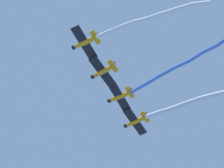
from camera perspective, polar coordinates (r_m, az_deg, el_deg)
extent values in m
ellipsoid|color=orange|center=(97.67, 3.09, -4.80)|extent=(5.37, 3.28, 1.11)
sphere|color=black|center=(98.39, 1.77, -5.40)|extent=(1.25, 1.25, 0.94)
ellipsoid|color=#232833|center=(98.17, 2.73, -4.81)|extent=(1.54, 1.24, 0.59)
cube|color=black|center=(97.60, 3.00, -4.90)|extent=(4.98, 7.91, 0.15)
cube|color=orange|center=(97.16, 4.27, -4.24)|extent=(2.23, 3.22, 0.12)
cube|color=black|center=(97.64, 4.19, -4.05)|extent=(1.18, 0.65, 1.52)
cylinder|color=white|center=(96.52, 5.29, -3.91)|extent=(3.13, 1.93, 1.16)
cylinder|color=white|center=(95.75, 6.88, -3.39)|extent=(3.08, 1.88, 1.30)
cylinder|color=white|center=(94.94, 8.51, -2.82)|extent=(3.30, 2.13, 1.31)
cylinder|color=white|center=(94.18, 10.27, -2.18)|extent=(3.40, 2.11, 1.29)
cylinder|color=white|center=(93.68, 11.95, -1.63)|extent=(2.87, 1.66, 1.18)
cylinder|color=white|center=(93.41, 13.62, -1.20)|extent=(3.21, 1.70, 1.25)
sphere|color=white|center=(96.92, 4.50, -4.19)|extent=(0.89, 0.89, 0.89)
sphere|color=white|center=(96.15, 6.09, -3.63)|extent=(0.89, 0.89, 0.89)
sphere|color=white|center=(95.38, 7.67, -3.14)|extent=(0.89, 0.89, 0.89)
sphere|color=white|center=(94.54, 9.37, -2.50)|extent=(0.89, 0.89, 0.89)
sphere|color=white|center=(93.84, 11.17, -1.85)|extent=(0.89, 0.89, 0.89)
sphere|color=white|center=(93.54, 12.73, -1.42)|extent=(0.89, 0.89, 0.89)
ellipsoid|color=orange|center=(93.84, 1.07, -1.60)|extent=(5.45, 2.95, 1.11)
sphere|color=black|center=(94.49, -0.34, -2.16)|extent=(1.21, 1.21, 0.94)
ellipsoid|color=#232833|center=(94.34, 0.69, -1.60)|extent=(1.53, 1.17, 0.59)
cube|color=black|center=(93.76, 0.97, -1.69)|extent=(4.51, 8.01, 0.15)
cube|color=orange|center=(93.40, 2.32, -1.06)|extent=(2.05, 3.24, 0.12)
cube|color=black|center=(93.90, 2.25, -0.88)|extent=(1.20, 0.57, 1.52)
cylinder|color=#4C75DB|center=(92.92, 3.38, -0.56)|extent=(3.14, 1.99, 1.07)
cylinder|color=#4C75DB|center=(92.44, 5.18, 0.48)|extent=(3.69, 2.30, 1.13)
cylinder|color=#4C75DB|center=(91.93, 7.06, 1.56)|extent=(3.32, 2.20, 0.84)
cylinder|color=#4C75DB|center=(91.60, 8.94, 2.51)|extent=(3.48, 1.91, 0.97)
cylinder|color=#4C75DB|center=(91.47, 10.80, 3.51)|extent=(3.33, 2.24, 1.08)
cylinder|color=#4C75DB|center=(91.29, 12.57, 4.49)|extent=(3.14, 2.01, 0.73)
sphere|color=#4C75DB|center=(93.18, 2.57, -1.02)|extent=(0.71, 0.71, 0.71)
sphere|color=#4C75DB|center=(92.69, 4.20, -0.09)|extent=(0.71, 0.71, 0.71)
sphere|color=#4C75DB|center=(92.21, 6.16, 1.06)|extent=(0.71, 0.71, 0.71)
sphere|color=#4C75DB|center=(91.68, 7.97, 2.07)|extent=(0.71, 0.71, 0.71)
sphere|color=#4C75DB|center=(91.56, 9.91, 2.95)|extent=(0.71, 0.71, 0.71)
sphere|color=#4C75DB|center=(91.42, 11.69, 4.06)|extent=(0.71, 0.71, 0.71)
sphere|color=#4C75DB|center=(91.20, 13.46, 4.92)|extent=(0.71, 0.71, 0.71)
ellipsoid|color=orange|center=(89.95, -1.11, 1.67)|extent=(5.34, 3.37, 1.11)
sphere|color=black|center=(90.75, -2.50, 0.95)|extent=(1.26, 1.26, 0.94)
ellipsoid|color=#232833|center=(90.50, -1.47, 1.62)|extent=(1.54, 1.26, 0.59)
cube|color=black|center=(89.88, -1.22, 1.56)|extent=(5.11, 7.88, 0.15)
cube|color=orange|center=(89.39, 0.12, 2.34)|extent=(2.28, 3.21, 0.12)
cube|color=black|center=(89.91, 0.06, 2.50)|extent=(1.17, 0.67, 1.52)
ellipsoid|color=orange|center=(87.05, -3.47, 5.39)|extent=(5.44, 3.02, 1.11)
sphere|color=black|center=(87.78, -4.95, 4.71)|extent=(1.22, 1.22, 0.94)
ellipsoid|color=#232833|center=(87.59, -3.85, 5.34)|extent=(1.53, 1.18, 0.59)
cube|color=black|center=(86.97, -3.58, 5.30)|extent=(4.61, 7.99, 0.15)
cube|color=orange|center=(86.55, -2.15, 6.03)|extent=(2.09, 3.24, 0.12)
cube|color=black|center=(87.08, -2.20, 6.18)|extent=(1.20, 0.59, 1.52)
cylinder|color=white|center=(86.05, -1.18, 6.40)|extent=(2.52, 1.53, 0.80)
cylinder|color=white|center=(85.39, 0.30, 7.03)|extent=(2.75, 1.71, 1.10)
cylinder|color=white|center=(84.78, 1.89, 7.65)|extent=(2.73, 1.53, 0.81)
cylinder|color=white|center=(84.49, 3.65, 8.18)|extent=(2.91, 1.25, 0.78)
cylinder|color=white|center=(84.21, 5.47, 8.67)|extent=(2.89, 1.54, 1.01)
cylinder|color=white|center=(84.03, 7.38, 9.25)|extent=(3.20, 1.45, 0.88)
cylinder|color=white|center=(84.07, 9.34, 9.80)|extent=(2.94, 1.40, 0.82)
cylinder|color=white|center=(84.02, 11.33, 10.13)|extent=(3.16, 1.08, 1.25)
sphere|color=white|center=(86.30, -1.89, 6.09)|extent=(0.76, 0.76, 0.76)
sphere|color=white|center=(85.81, -0.45, 6.71)|extent=(0.76, 0.76, 0.76)
sphere|color=white|center=(85.00, 1.07, 7.34)|extent=(0.76, 0.76, 0.76)
sphere|color=white|center=(84.58, 2.71, 7.95)|extent=(0.76, 0.76, 0.76)
sphere|color=white|center=(84.43, 4.59, 8.40)|extent=(0.76, 0.76, 0.76)
sphere|color=white|center=(84.02, 6.36, 8.95)|extent=(0.76, 0.76, 0.76)
sphere|color=white|center=(84.08, 8.40, 9.55)|extent=(0.76, 0.76, 0.76)
sphere|color=white|center=(84.09, 10.29, 10.04)|extent=(0.76, 0.76, 0.76)
sphere|color=white|center=(83.98, 12.37, 10.21)|extent=(0.76, 0.76, 0.76)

